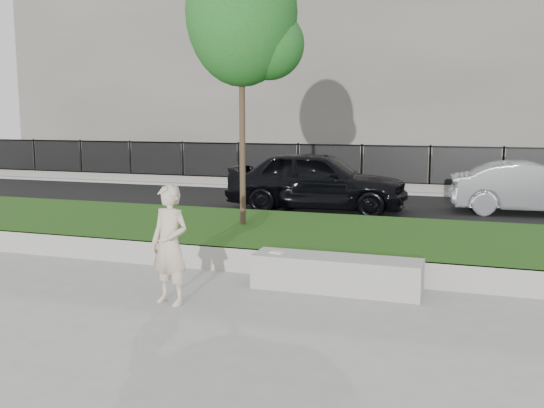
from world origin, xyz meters
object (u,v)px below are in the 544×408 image
(young_tree, at_px, (246,18))
(car_silver, at_px, (533,188))
(book, at_px, (277,252))
(car_dark, at_px, (317,180))
(man, at_px, (170,245))
(stone_bench, at_px, (336,274))

(young_tree, xyz_separation_m, car_silver, (5.72, 5.53, -3.68))
(book, xyz_separation_m, car_dark, (-1.18, 7.07, 0.33))
(car_silver, bearing_deg, man, 145.94)
(stone_bench, distance_m, young_tree, 5.49)
(book, relative_size, car_silver, 0.05)
(man, xyz_separation_m, car_dark, (-0.07, 8.36, 0.03))
(young_tree, bearing_deg, car_silver, 44.04)
(stone_bench, distance_m, car_silver, 8.87)
(stone_bench, xyz_separation_m, book, (-0.90, -0.04, 0.27))
(young_tree, relative_size, car_silver, 1.35)
(man, xyz_separation_m, book, (1.11, 1.29, -0.30))
(book, height_order, car_silver, car_silver)
(stone_bench, distance_m, man, 2.48)
(man, height_order, young_tree, young_tree)
(young_tree, bearing_deg, book, -60.87)
(car_silver, bearing_deg, car_dark, 97.51)
(young_tree, xyz_separation_m, car_dark, (0.33, 4.34, -3.54))
(book, relative_size, young_tree, 0.04)
(car_dark, bearing_deg, young_tree, 173.22)
(man, xyz_separation_m, young_tree, (-0.41, 4.01, 3.57))
(stone_bench, bearing_deg, man, -146.55)
(car_silver, bearing_deg, stone_bench, 153.16)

